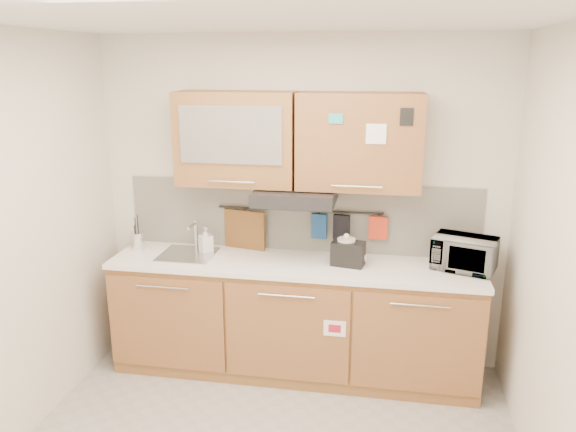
% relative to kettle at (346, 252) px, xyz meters
% --- Properties ---
extents(ceiling, '(3.20, 3.20, 0.00)m').
position_rel_kettle_xyz_m(ceiling, '(-0.39, -1.22, 1.59)').
color(ceiling, white).
rests_on(ceiling, wall_back).
extents(wall_back, '(3.20, 0.00, 3.20)m').
position_rel_kettle_xyz_m(wall_back, '(-0.39, 0.28, 0.29)').
color(wall_back, silver).
rests_on(wall_back, ground).
extents(wall_right, '(0.00, 3.00, 3.00)m').
position_rel_kettle_xyz_m(wall_right, '(1.21, -1.22, 0.29)').
color(wall_right, silver).
rests_on(wall_right, ground).
extents(base_cabinet, '(2.80, 0.64, 0.88)m').
position_rel_kettle_xyz_m(base_cabinet, '(-0.39, -0.03, -0.61)').
color(base_cabinet, olive).
rests_on(base_cabinet, floor).
extents(countertop, '(2.82, 0.62, 0.04)m').
position_rel_kettle_xyz_m(countertop, '(-0.39, -0.03, -0.11)').
color(countertop, white).
rests_on(countertop, base_cabinet).
extents(backsplash, '(2.80, 0.02, 0.56)m').
position_rel_kettle_xyz_m(backsplash, '(-0.39, 0.27, 0.19)').
color(backsplash, silver).
rests_on(backsplash, countertop).
extents(upper_cabinets, '(1.82, 0.37, 0.70)m').
position_rel_kettle_xyz_m(upper_cabinets, '(-0.40, 0.10, 0.82)').
color(upper_cabinets, olive).
rests_on(upper_cabinets, wall_back).
extents(range_hood, '(0.60, 0.46, 0.10)m').
position_rel_kettle_xyz_m(range_hood, '(-0.39, 0.03, 0.41)').
color(range_hood, black).
rests_on(range_hood, upper_cabinets).
extents(sink, '(0.42, 0.40, 0.26)m').
position_rel_kettle_xyz_m(sink, '(-1.24, -0.01, -0.09)').
color(sink, silver).
rests_on(sink, countertop).
extents(utensil_rail, '(1.30, 0.02, 0.02)m').
position_rel_kettle_xyz_m(utensil_rail, '(-0.39, 0.23, 0.25)').
color(utensil_rail, black).
rests_on(utensil_rail, backsplash).
extents(utensil_crock, '(0.11, 0.11, 0.28)m').
position_rel_kettle_xyz_m(utensil_crock, '(-1.69, 0.06, -0.02)').
color(utensil_crock, silver).
rests_on(utensil_crock, countertop).
extents(kettle, '(0.18, 0.16, 0.24)m').
position_rel_kettle_xyz_m(kettle, '(0.00, 0.00, 0.00)').
color(kettle, silver).
rests_on(kettle, countertop).
extents(toaster, '(0.26, 0.18, 0.18)m').
position_rel_kettle_xyz_m(toaster, '(0.02, -0.03, -0.00)').
color(toaster, black).
rests_on(toaster, countertop).
extents(microwave, '(0.51, 0.42, 0.24)m').
position_rel_kettle_xyz_m(microwave, '(0.86, 0.04, 0.03)').
color(microwave, '#999999').
rests_on(microwave, countertop).
extents(soap_bottle, '(0.13, 0.13, 0.20)m').
position_rel_kettle_xyz_m(soap_bottle, '(-1.12, 0.08, 0.01)').
color(soap_bottle, '#999999').
rests_on(soap_bottle, countertop).
extents(cutting_board, '(0.35, 0.10, 0.43)m').
position_rel_kettle_xyz_m(cutting_board, '(-0.84, 0.22, 0.01)').
color(cutting_board, brown).
rests_on(cutting_board, utensil_rail).
extents(oven_mitt, '(0.12, 0.03, 0.20)m').
position_rel_kettle_xyz_m(oven_mitt, '(-0.23, 0.22, 0.13)').
color(oven_mitt, navy).
rests_on(oven_mitt, utensil_rail).
extents(dark_pouch, '(0.13, 0.06, 0.20)m').
position_rel_kettle_xyz_m(dark_pouch, '(-0.06, 0.22, 0.13)').
color(dark_pouch, black).
rests_on(dark_pouch, utensil_rail).
extents(pot_holder, '(0.15, 0.03, 0.18)m').
position_rel_kettle_xyz_m(pot_holder, '(0.23, 0.22, 0.14)').
color(pot_holder, red).
rests_on(pot_holder, utensil_rail).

